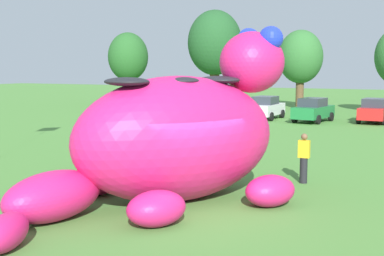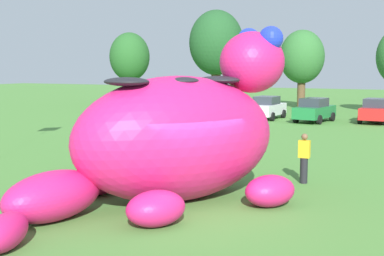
% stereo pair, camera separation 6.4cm
% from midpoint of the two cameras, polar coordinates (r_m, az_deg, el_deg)
% --- Properties ---
extents(ground_plane, '(160.00, 160.00, 0.00)m').
position_cam_midpoint_polar(ground_plane, '(14.60, 0.06, -9.03)').
color(ground_plane, '#4C8438').
extents(giant_inflatable_creature, '(7.07, 10.14, 5.23)m').
position_cam_midpoint_polar(giant_inflatable_creature, '(15.35, -1.69, -0.96)').
color(giant_inflatable_creature, '#E01E6B').
rests_on(giant_inflatable_creature, ground).
extents(car_silver, '(2.42, 4.32, 1.72)m').
position_cam_midpoint_polar(car_silver, '(40.18, 2.76, 2.35)').
color(car_silver, '#B7BABF').
rests_on(car_silver, ground).
extents(car_white, '(2.11, 4.19, 1.72)m').
position_cam_midpoint_polar(car_white, '(39.60, 8.04, 2.23)').
color(car_white, white).
rests_on(car_white, ground).
extents(car_green, '(2.46, 4.33, 1.72)m').
position_cam_midpoint_polar(car_green, '(38.06, 13.07, 1.93)').
color(car_green, '#1E7238').
rests_on(car_green, ground).
extents(car_red, '(2.17, 4.21, 1.72)m').
position_cam_midpoint_polar(car_red, '(38.75, 19.34, 1.81)').
color(car_red, red).
rests_on(car_red, ground).
extents(tree_far_left, '(4.20, 4.20, 7.45)m').
position_cam_midpoint_polar(tree_far_left, '(55.37, -7.04, 7.69)').
color(tree_far_left, brown).
rests_on(tree_far_left, ground).
extents(tree_left, '(5.31, 5.31, 9.43)m').
position_cam_midpoint_polar(tree_left, '(51.86, 2.47, 9.23)').
color(tree_left, brown).
rests_on(tree_left, ground).
extents(tree_mid_left, '(4.11, 4.11, 7.29)m').
position_cam_midpoint_polar(tree_mid_left, '(49.57, 11.76, 7.59)').
color(tree_mid_left, brown).
rests_on(tree_mid_left, ground).
extents(spectator_mid_field, '(0.38, 0.26, 1.71)m').
position_cam_midpoint_polar(spectator_mid_field, '(20.91, -10.63, -1.92)').
color(spectator_mid_field, black).
rests_on(spectator_mid_field, ground).
extents(spectator_by_cars, '(0.38, 0.26, 1.71)m').
position_cam_midpoint_polar(spectator_by_cars, '(18.15, 12.04, -3.28)').
color(spectator_by_cars, black).
rests_on(spectator_by_cars, ground).
extents(spectator_wandering, '(0.38, 0.26, 1.71)m').
position_cam_midpoint_polar(spectator_wandering, '(22.71, 6.21, -1.16)').
color(spectator_wandering, '#726656').
rests_on(spectator_wandering, ground).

